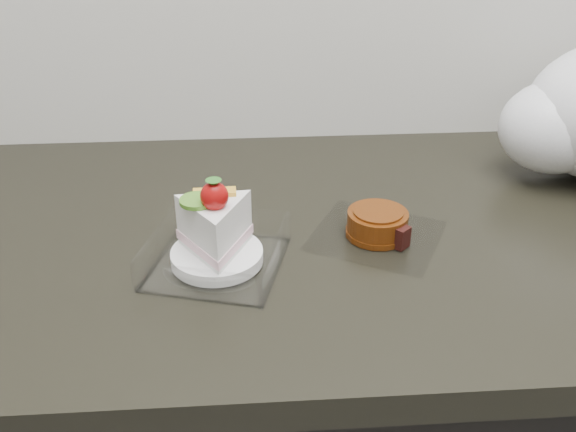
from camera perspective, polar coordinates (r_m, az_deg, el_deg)
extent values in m
cube|color=black|center=(0.90, 10.10, -1.55)|extent=(2.04, 0.64, 0.04)
cube|color=white|center=(0.79, -6.29, -4.14)|extent=(0.19, 0.19, 0.00)
cylinder|color=white|center=(0.78, -6.33, -3.56)|extent=(0.11, 0.11, 0.02)
ellipsoid|color=red|center=(0.73, -6.56, 1.77)|extent=(0.03, 0.03, 0.03)
cone|color=#2D7223|center=(0.72, -6.63, 2.91)|extent=(0.02, 0.02, 0.01)
cylinder|color=#579E2E|center=(0.75, -8.10, 1.35)|extent=(0.04, 0.04, 0.01)
cube|color=gold|center=(0.76, -6.55, 2.10)|extent=(0.05, 0.02, 0.01)
cube|color=white|center=(0.85, 7.86, -1.70)|extent=(0.21, 0.20, 0.00)
cylinder|color=#5E300B|center=(0.84, 7.94, -0.69)|extent=(0.10, 0.10, 0.03)
cylinder|color=#5E300B|center=(0.85, 7.88, -1.44)|extent=(0.10, 0.10, 0.01)
cylinder|color=#5E300B|center=(0.83, 8.02, 0.39)|extent=(0.08, 0.08, 0.00)
cube|color=black|center=(0.82, 9.87, -1.80)|extent=(0.03, 0.03, 0.03)
ellipsoid|color=white|center=(1.04, 22.65, 7.31)|extent=(0.19, 0.17, 0.14)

